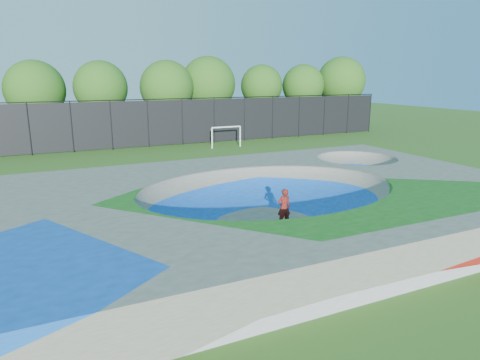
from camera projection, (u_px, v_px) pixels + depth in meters
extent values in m
plane|color=#315A19|center=(269.00, 221.00, 17.93)|extent=(120.00, 120.00, 0.00)
cube|color=gray|center=(269.00, 204.00, 17.75)|extent=(22.00, 14.00, 1.50)
imported|color=red|center=(284.00, 208.00, 17.16)|extent=(0.60, 0.42, 1.56)
cube|color=black|center=(283.00, 225.00, 17.34)|extent=(0.80, 0.33, 0.05)
cylinder|color=white|center=(212.00, 138.00, 35.49)|extent=(0.12, 0.12, 1.73)
cylinder|color=white|center=(240.00, 136.00, 36.56)|extent=(0.12, 0.12, 1.73)
cylinder|color=white|center=(226.00, 127.00, 35.82)|extent=(2.59, 0.12, 0.12)
cylinder|color=black|center=(29.00, 129.00, 32.17)|extent=(0.09, 0.09, 4.00)
cylinder|color=black|center=(72.00, 127.00, 33.42)|extent=(0.09, 0.09, 4.00)
cylinder|color=black|center=(111.00, 125.00, 34.66)|extent=(0.09, 0.09, 4.00)
cylinder|color=black|center=(148.00, 124.00, 35.90)|extent=(0.09, 0.09, 4.00)
cylinder|color=black|center=(182.00, 122.00, 37.14)|extent=(0.09, 0.09, 4.00)
cylinder|color=black|center=(214.00, 120.00, 38.39)|extent=(0.09, 0.09, 4.00)
cylinder|color=black|center=(244.00, 119.00, 39.63)|extent=(0.09, 0.09, 4.00)
cylinder|color=black|center=(272.00, 118.00, 40.87)|extent=(0.09, 0.09, 4.00)
cylinder|color=black|center=(299.00, 116.00, 42.11)|extent=(0.09, 0.09, 4.00)
cylinder|color=black|center=(324.00, 115.00, 43.36)|extent=(0.09, 0.09, 4.00)
cylinder|color=black|center=(348.00, 114.00, 44.60)|extent=(0.09, 0.09, 4.00)
cylinder|color=black|center=(370.00, 113.00, 45.84)|extent=(0.09, 0.09, 4.00)
cube|color=black|center=(148.00, 124.00, 35.90)|extent=(48.00, 0.03, 3.80)
cylinder|color=black|center=(147.00, 99.00, 35.42)|extent=(48.00, 0.08, 0.08)
cylinder|color=#413120|center=(39.00, 128.00, 37.51)|extent=(0.44, 0.44, 2.85)
sphere|color=#275817|center=(35.00, 90.00, 36.72)|extent=(5.04, 5.04, 5.04)
cylinder|color=#413120|center=(103.00, 125.00, 39.05)|extent=(0.44, 0.44, 3.11)
sphere|color=#275817|center=(101.00, 87.00, 38.25)|extent=(4.74, 4.74, 4.74)
cylinder|color=#413120|center=(168.00, 123.00, 41.11)|extent=(0.44, 0.44, 2.95)
sphere|color=#275817|center=(167.00, 87.00, 40.31)|extent=(5.04, 5.04, 5.04)
cylinder|color=#413120|center=(209.00, 120.00, 44.04)|extent=(0.44, 0.44, 3.02)
sphere|color=#275817|center=(208.00, 84.00, 43.18)|extent=(5.51, 5.51, 5.51)
cylinder|color=#413120|center=(261.00, 116.00, 46.44)|extent=(0.44, 0.44, 3.20)
sphere|color=#275817|center=(262.00, 86.00, 45.66)|extent=(4.45, 4.45, 4.45)
cylinder|color=#413120|center=(302.00, 115.00, 47.95)|extent=(0.44, 0.44, 3.14)
sphere|color=#275817|center=(303.00, 85.00, 47.17)|extent=(4.59, 4.59, 4.59)
cylinder|color=#413120|center=(339.00, 113.00, 49.66)|extent=(0.44, 0.44, 3.26)
sphere|color=#275817|center=(341.00, 81.00, 48.79)|extent=(5.45, 5.45, 5.45)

